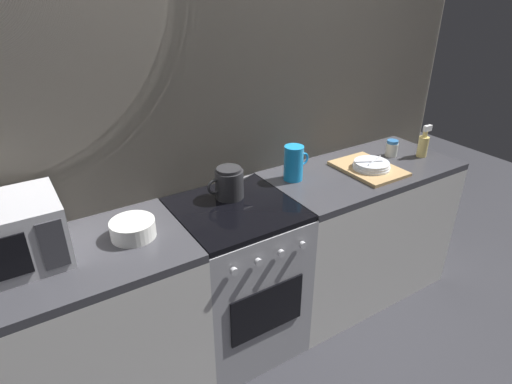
% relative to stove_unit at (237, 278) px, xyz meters
% --- Properties ---
extents(ground_plane, '(8.00, 8.00, 0.00)m').
position_rel_stove_unit_xyz_m(ground_plane, '(0.00, 0.00, -0.45)').
color(ground_plane, '#2D2D33').
extents(back_wall, '(3.60, 0.05, 2.40)m').
position_rel_stove_unit_xyz_m(back_wall, '(0.00, 0.32, 0.75)').
color(back_wall, '#A39989').
rests_on(back_wall, ground_plane).
extents(counter_left, '(1.20, 0.60, 0.90)m').
position_rel_stove_unit_xyz_m(counter_left, '(-0.90, 0.00, 0.00)').
color(counter_left, silver).
rests_on(counter_left, ground_plane).
extents(stove_unit, '(0.60, 0.63, 0.90)m').
position_rel_stove_unit_xyz_m(stove_unit, '(0.00, 0.00, 0.00)').
color(stove_unit, '#9E9EA3').
rests_on(stove_unit, ground_plane).
extents(counter_right, '(1.20, 0.60, 0.90)m').
position_rel_stove_unit_xyz_m(counter_right, '(0.90, 0.00, 0.00)').
color(counter_right, silver).
rests_on(counter_right, ground_plane).
extents(microwave, '(0.46, 0.35, 0.27)m').
position_rel_stove_unit_xyz_m(microwave, '(-1.02, 0.07, 0.59)').
color(microwave, '#B2B2B7').
rests_on(microwave, counter_left).
extents(kettle, '(0.28, 0.15, 0.17)m').
position_rel_stove_unit_xyz_m(kettle, '(0.03, 0.11, 0.53)').
color(kettle, '#262628').
rests_on(kettle, stove_unit).
extents(mixing_bowl, '(0.20, 0.20, 0.08)m').
position_rel_stove_unit_xyz_m(mixing_bowl, '(-0.52, 0.01, 0.49)').
color(mixing_bowl, silver).
rests_on(mixing_bowl, counter_left).
extents(pitcher, '(0.16, 0.11, 0.20)m').
position_rel_stove_unit_xyz_m(pitcher, '(0.44, 0.11, 0.55)').
color(pitcher, '#198CD8').
rests_on(pitcher, counter_right).
extents(dish_pile, '(0.30, 0.40, 0.07)m').
position_rel_stove_unit_xyz_m(dish_pile, '(0.90, -0.04, 0.47)').
color(dish_pile, tan).
rests_on(dish_pile, counter_right).
extents(spice_jar, '(0.08, 0.08, 0.10)m').
position_rel_stove_unit_xyz_m(spice_jar, '(1.19, 0.05, 0.50)').
color(spice_jar, silver).
rests_on(spice_jar, counter_right).
extents(spray_bottle, '(0.08, 0.06, 0.20)m').
position_rel_stove_unit_xyz_m(spray_bottle, '(1.35, -0.06, 0.53)').
color(spray_bottle, '#E5CC72').
rests_on(spray_bottle, counter_right).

